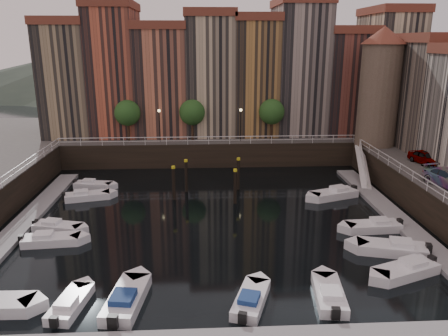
{
  "coord_description": "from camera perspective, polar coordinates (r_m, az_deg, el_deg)",
  "views": [
    {
      "loc": [
        -0.86,
        -36.06,
        15.14
      ],
      "look_at": [
        1.24,
        4.0,
        3.45
      ],
      "focal_mm": 35.0,
      "sensor_mm": 36.0,
      "label": 1
    }
  ],
  "objects": [
    {
      "name": "ground",
      "position": [
        39.11,
        -1.52,
        -6.54
      ],
      "size": [
        200.0,
        200.0,
        0.0
      ],
      "primitive_type": "plane",
      "color": "black",
      "rests_on": "ground"
    },
    {
      "name": "quay_far",
      "position": [
        63.54,
        -2.16,
        3.83
      ],
      "size": [
        80.0,
        20.0,
        3.0
      ],
      "primitive_type": "cube",
      "color": "black",
      "rests_on": "ground"
    },
    {
      "name": "dock_left",
      "position": [
        41.09,
        -24.86,
        -6.71
      ],
      "size": [
        2.0,
        28.0,
        0.35
      ],
      "primitive_type": "cube",
      "color": "gray",
      "rests_on": "ground"
    },
    {
      "name": "dock_right",
      "position": [
        41.76,
        21.47,
        -5.95
      ],
      "size": [
        2.0,
        28.0,
        0.35
      ],
      "primitive_type": "cube",
      "color": "gray",
      "rests_on": "ground"
    },
    {
      "name": "mountains",
      "position": [
        146.26,
        -2.04,
        13.4
      ],
      "size": [
        145.0,
        100.0,
        18.0
      ],
      "color": "#2D382D",
      "rests_on": "ground"
    },
    {
      "name": "far_terrace",
      "position": [
        59.85,
        1.03,
        12.23
      ],
      "size": [
        48.7,
        10.3,
        17.5
      ],
      "color": "#8D795A",
      "rests_on": "quay_far"
    },
    {
      "name": "corner_tower",
      "position": [
        54.91,
        19.66,
        10.15
      ],
      "size": [
        5.2,
        5.2,
        13.8
      ],
      "color": "#6B5B4C",
      "rests_on": "quay_right"
    },
    {
      "name": "promenade_trees",
      "position": [
        54.93,
        -3.49,
        7.25
      ],
      "size": [
        21.2,
        3.2,
        5.2
      ],
      "color": "black",
      "rests_on": "quay_far"
    },
    {
      "name": "street_lamps",
      "position": [
        54.05,
        -3.13,
        6.37
      ],
      "size": [
        10.36,
        0.36,
        4.18
      ],
      "color": "black",
      "rests_on": "quay_far"
    },
    {
      "name": "railings",
      "position": [
        42.49,
        -1.73,
        0.74
      ],
      "size": [
        36.08,
        34.04,
        0.52
      ],
      "color": "white",
      "rests_on": "ground"
    },
    {
      "name": "gangway",
      "position": [
        51.17,
        17.66,
        0.48
      ],
      "size": [
        2.78,
        8.32,
        3.73
      ],
      "color": "white",
      "rests_on": "ground"
    },
    {
      "name": "mooring_pilings",
      "position": [
        44.0,
        -2.05,
        -1.62
      ],
      "size": [
        6.96,
        4.48,
        3.78
      ],
      "color": "black",
      "rests_on": "ground"
    },
    {
      "name": "boat_left_1",
      "position": [
        36.79,
        -21.76,
        -8.7
      ],
      "size": [
        4.58,
        1.96,
        1.04
      ],
      "rotation": [
        0.0,
        0.0,
        0.08
      ],
      "color": "silver",
      "rests_on": "ground"
    },
    {
      "name": "boat_left_2",
      "position": [
        39.05,
        -20.98,
        -7.19
      ],
      "size": [
        4.34,
        2.44,
        0.97
      ],
      "rotation": [
        0.0,
        0.0,
        -0.24
      ],
      "color": "silver",
      "rests_on": "ground"
    },
    {
      "name": "boat_left_3",
      "position": [
        45.55,
        -17.55,
        -3.49
      ],
      "size": [
        4.64,
        2.58,
        1.04
      ],
      "rotation": [
        0.0,
        0.0,
        0.23
      ],
      "color": "silver",
      "rests_on": "ground"
    },
    {
      "name": "boat_left_4",
      "position": [
        48.91,
        -16.8,
        -2.11
      ],
      "size": [
        4.28,
        2.13,
        0.96
      ],
      "rotation": [
        0.0,
        0.0,
        -0.16
      ],
      "color": "silver",
      "rests_on": "ground"
    },
    {
      "name": "boat_right_0",
      "position": [
        32.48,
        22.78,
        -12.17
      ],
      "size": [
        4.94,
        3.31,
        1.12
      ],
      "rotation": [
        0.0,
        0.0,
        3.51
      ],
      "color": "silver",
      "rests_on": "ground"
    },
    {
      "name": "boat_right_1",
      "position": [
        35.12,
        21.21,
        -9.75
      ],
      "size": [
        5.33,
        3.11,
        1.19
      ],
      "rotation": [
        0.0,
        0.0,
        2.87
      ],
      "color": "silver",
      "rests_on": "ground"
    },
    {
      "name": "boat_right_2",
      "position": [
        38.59,
        19.02,
        -7.21
      ],
      "size": [
        4.78,
        1.98,
        1.09
      ],
      "rotation": [
        0.0,
        0.0,
        3.2
      ],
      "color": "silver",
      "rests_on": "ground"
    },
    {
      "name": "boat_right_3",
      "position": [
        45.28,
        14.25,
        -3.28
      ],
      "size": [
        5.2,
        3.38,
        1.17
      ],
      "rotation": [
        0.0,
        0.0,
        3.49
      ],
      "color": "silver",
      "rests_on": "ground"
    },
    {
      "name": "boat_near_0",
      "position": [
        28.26,
        -19.51,
        -16.43
      ],
      "size": [
        2.05,
        4.19,
        0.94
      ],
      "rotation": [
        0.0,
        0.0,
        1.42
      ],
      "color": "silver",
      "rests_on": "ground"
    },
    {
      "name": "boat_near_1",
      "position": [
        27.63,
        -12.66,
        -16.44
      ],
      "size": [
        2.48,
        5.25,
        1.18
      ],
      "rotation": [
        0.0,
        0.0,
        1.44
      ],
      "color": "silver",
      "rests_on": "ground"
    },
    {
      "name": "boat_near_2",
      "position": [
        27.13,
        3.51,
        -16.85
      ],
      "size": [
        2.86,
        4.49,
        1.01
      ],
      "rotation": [
        0.0,
        0.0,
        1.24
      ],
      "color": "silver",
      "rests_on": "ground"
    },
    {
      "name": "boat_near_3",
      "position": [
        28.26,
        13.58,
        -15.8
      ],
      "size": [
        2.18,
        4.68,
        1.05
      ],
      "rotation": [
        0.0,
        0.0,
        1.45
      ],
      "color": "silver",
      "rests_on": "ground"
    },
    {
      "name": "car_a",
      "position": [
        48.9,
        24.84,
        1.15
      ],
      "size": [
        2.59,
        4.25,
        1.35
      ],
      "primitive_type": "imported",
      "rotation": [
        0.0,
        0.0,
        0.27
      ],
      "color": "gray",
      "rests_on": "quay_right"
    }
  ]
}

